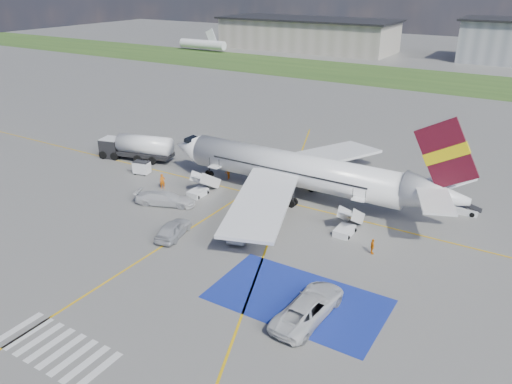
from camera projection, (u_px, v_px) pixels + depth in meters
ground at (224, 246)px, 48.07m from camera, size 400.00×400.00×0.00m
grass_strip at (445, 82)px, 122.41m from camera, size 400.00×30.00×0.01m
taxiway_line_main at (283, 202)px, 57.46m from camera, size 120.00×0.20×0.01m
taxiway_line_cross at (109, 280)px, 42.64m from camera, size 0.20×60.00×0.01m
taxiway_line_diag at (283, 202)px, 57.46m from camera, size 20.71×56.45×0.01m
staging_box at (298, 299)px, 40.16m from camera, size 14.00×8.00×0.01m
crosswalk at (56, 348)px, 34.85m from camera, size 9.00×4.00×0.01m
terminal_west at (307, 35)px, 174.12m from camera, size 60.00×22.00×10.00m
airliner at (304, 171)px, 56.96m from camera, size 36.81×32.95×11.92m
airstairs_fwd at (200, 189)px, 59.18m from camera, size 1.90×5.20×3.60m
airstairs_aft at (346, 227)px, 50.33m from camera, size 1.90×5.20×3.60m
fuel_tanker at (137, 149)px, 70.09m from camera, size 10.92×5.26×3.61m
gpu_cart at (142, 168)px, 65.18m from camera, size 2.31×1.72×1.74m
belt_loader at (458, 209)px, 54.89m from camera, size 4.67×1.90×1.38m
car_silver_a at (173, 229)px, 49.44m from camera, size 3.07×5.30×1.70m
car_silver_b at (242, 229)px, 49.52m from camera, size 3.13×5.26×1.64m
van_white_a at (309, 304)px, 37.67m from camera, size 3.13×6.22×2.28m
van_white_b at (165, 196)px, 56.31m from camera, size 5.58×3.74×2.03m
crew_fwd at (162, 181)px, 60.61m from camera, size 0.78×0.82×1.88m
crew_nose at (227, 173)px, 63.55m from camera, size 0.91×1.01×1.71m
crew_aft at (372, 246)px, 46.40m from camera, size 0.80×0.97×1.54m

